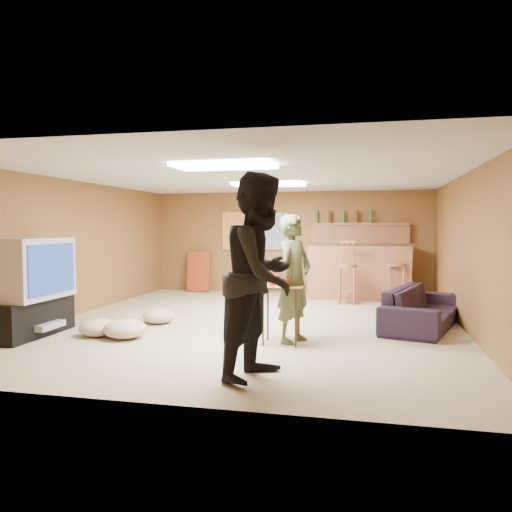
% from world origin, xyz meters
% --- Properties ---
extents(ground, '(7.00, 7.00, 0.00)m').
position_xyz_m(ground, '(0.00, 0.00, 0.00)').
color(ground, tan).
rests_on(ground, ground).
extents(ceiling, '(6.00, 7.00, 0.02)m').
position_xyz_m(ceiling, '(0.00, 0.00, 2.20)').
color(ceiling, silver).
rests_on(ceiling, ground).
extents(wall_back, '(6.00, 0.02, 2.20)m').
position_xyz_m(wall_back, '(0.00, 3.50, 1.10)').
color(wall_back, brown).
rests_on(wall_back, ground).
extents(wall_front, '(6.00, 0.02, 2.20)m').
position_xyz_m(wall_front, '(0.00, -3.50, 1.10)').
color(wall_front, brown).
rests_on(wall_front, ground).
extents(wall_left, '(0.02, 7.00, 2.20)m').
position_xyz_m(wall_left, '(-3.00, 0.00, 1.10)').
color(wall_left, brown).
rests_on(wall_left, ground).
extents(wall_right, '(0.02, 7.00, 2.20)m').
position_xyz_m(wall_right, '(3.00, 0.00, 1.10)').
color(wall_right, brown).
rests_on(wall_right, ground).
extents(tv_stand, '(0.55, 1.30, 0.50)m').
position_xyz_m(tv_stand, '(-2.72, -1.50, 0.25)').
color(tv_stand, black).
rests_on(tv_stand, ground).
extents(dvd_box, '(0.35, 0.50, 0.08)m').
position_xyz_m(dvd_box, '(-2.50, -1.50, 0.15)').
color(dvd_box, '#B2B2B7').
rests_on(dvd_box, tv_stand).
extents(tv_body, '(0.60, 1.10, 0.80)m').
position_xyz_m(tv_body, '(-2.65, -1.50, 0.90)').
color(tv_body, '#B2B2B7').
rests_on(tv_body, tv_stand).
extents(tv_screen, '(0.02, 0.95, 0.65)m').
position_xyz_m(tv_screen, '(-2.34, -1.50, 0.90)').
color(tv_screen, navy).
rests_on(tv_screen, tv_body).
extents(bar_counter, '(2.00, 0.60, 1.10)m').
position_xyz_m(bar_counter, '(1.50, 2.95, 0.55)').
color(bar_counter, '#965436').
rests_on(bar_counter, ground).
extents(bar_lip, '(2.10, 0.12, 0.05)m').
position_xyz_m(bar_lip, '(1.50, 2.70, 1.10)').
color(bar_lip, '#3F2814').
rests_on(bar_lip, bar_counter).
extents(bar_shelf, '(2.00, 0.18, 0.05)m').
position_xyz_m(bar_shelf, '(1.50, 3.40, 1.50)').
color(bar_shelf, '#965436').
rests_on(bar_shelf, bar_backing).
extents(bar_backing, '(2.00, 0.14, 0.60)m').
position_xyz_m(bar_backing, '(1.50, 3.42, 1.20)').
color(bar_backing, '#965436').
rests_on(bar_backing, bar_counter).
extents(poster_left, '(0.60, 0.03, 0.85)m').
position_xyz_m(poster_left, '(-1.20, 3.46, 1.35)').
color(poster_left, '#BF3F26').
rests_on(poster_left, wall_back).
extents(poster_right, '(0.55, 0.03, 0.80)m').
position_xyz_m(poster_right, '(-0.30, 3.46, 1.35)').
color(poster_right, '#334C99').
rests_on(poster_right, wall_back).
extents(folding_chair_stack, '(0.50, 0.26, 0.91)m').
position_xyz_m(folding_chair_stack, '(-2.00, 3.30, 0.45)').
color(folding_chair_stack, '#98381C').
rests_on(folding_chair_stack, ground).
extents(ceiling_panel_front, '(1.20, 0.60, 0.04)m').
position_xyz_m(ceiling_panel_front, '(0.00, -1.50, 2.17)').
color(ceiling_panel_front, white).
rests_on(ceiling_panel_front, ceiling).
extents(ceiling_panel_back, '(1.20, 0.60, 0.04)m').
position_xyz_m(ceiling_panel_back, '(0.00, 1.20, 2.17)').
color(ceiling_panel_back, white).
rests_on(ceiling_panel_back, ceiling).
extents(person_olive, '(0.59, 0.69, 1.60)m').
position_xyz_m(person_olive, '(0.77, -1.07, 0.80)').
color(person_olive, '#525B34').
rests_on(person_olive, ground).
extents(person_black, '(1.00, 1.13, 1.96)m').
position_xyz_m(person_black, '(0.68, -2.59, 0.98)').
color(person_black, black).
rests_on(person_black, ground).
extents(sofa, '(1.33, 2.12, 0.58)m').
position_xyz_m(sofa, '(2.44, 0.21, 0.29)').
color(sofa, black).
rests_on(sofa, ground).
extents(tray_table, '(0.56, 0.44, 0.72)m').
position_xyz_m(tray_table, '(0.64, -1.21, 0.36)').
color(tray_table, '#3F2814').
rests_on(tray_table, ground).
extents(cup_red_near, '(0.11, 0.11, 0.12)m').
position_xyz_m(cup_red_near, '(0.51, -1.13, 0.78)').
color(cup_red_near, '#B91D0C').
rests_on(cup_red_near, tray_table).
extents(cup_red_far, '(0.08, 0.08, 0.11)m').
position_xyz_m(cup_red_far, '(0.72, -1.30, 0.78)').
color(cup_red_far, '#B91D0C').
rests_on(cup_red_far, tray_table).
extents(cup_blue, '(0.11, 0.11, 0.11)m').
position_xyz_m(cup_blue, '(0.77, -1.09, 0.78)').
color(cup_blue, navy).
rests_on(cup_blue, tray_table).
extents(bar_stool_left, '(0.37, 0.37, 1.06)m').
position_xyz_m(bar_stool_left, '(1.30, 2.22, 0.53)').
color(bar_stool_left, '#965436').
rests_on(bar_stool_left, ground).
extents(bar_stool_right, '(0.50, 0.50, 1.32)m').
position_xyz_m(bar_stool_right, '(2.21, 2.65, 0.66)').
color(bar_stool_right, '#965436').
rests_on(bar_stool_right, ground).
extents(cushion_near_tv, '(0.67, 0.67, 0.25)m').
position_xyz_m(cushion_near_tv, '(-1.39, -1.36, 0.12)').
color(cushion_near_tv, tan).
rests_on(cushion_near_tv, ground).
extents(cushion_mid, '(0.63, 0.63, 0.22)m').
position_xyz_m(cushion_mid, '(-1.38, -0.32, 0.11)').
color(cushion_mid, tan).
rests_on(cushion_mid, ground).
extents(cushion_far, '(0.66, 0.66, 0.22)m').
position_xyz_m(cushion_far, '(-1.81, -1.31, 0.11)').
color(cushion_far, tan).
rests_on(cushion_far, ground).
extents(bottle_row, '(1.20, 0.08, 0.26)m').
position_xyz_m(bottle_row, '(1.16, 3.38, 1.65)').
color(bottle_row, '#3F7233').
rests_on(bottle_row, bar_shelf).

